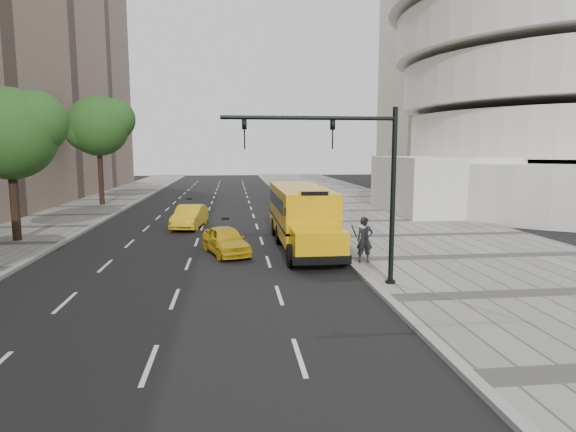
{
  "coord_description": "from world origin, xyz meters",
  "views": [
    {
      "loc": [
        0.98,
        -25.85,
        4.92
      ],
      "look_at": [
        3.5,
        -4.0,
        1.9
      ],
      "focal_mm": 30.0,
      "sensor_mm": 36.0,
      "label": 1
    }
  ],
  "objects": [
    {
      "name": "tree_b",
      "position": [
        -10.41,
        0.91,
        5.81
      ],
      "size": [
        5.37,
        4.77,
        8.16
      ],
      "color": "black",
      "rests_on": "ground"
    },
    {
      "name": "guggenheim",
      "position": [
        29.37,
        18.51,
        13.58
      ],
      "size": [
        33.2,
        42.2,
        35.0
      ],
      "color": "white",
      "rests_on": "ground"
    },
    {
      "name": "tree_c",
      "position": [
        -10.4,
        17.97,
        7.03
      ],
      "size": [
        5.81,
        5.17,
        9.58
      ],
      "color": "black",
      "rests_on": "ground"
    },
    {
      "name": "curb_museum",
      "position": [
        6.0,
        0.0,
        0.07
      ],
      "size": [
        0.3,
        140.0,
        0.15
      ],
      "primitive_type": "cube",
      "color": "gray",
      "rests_on": "ground"
    },
    {
      "name": "traffic_signal",
      "position": [
        5.19,
        -9.48,
        4.09
      ],
      "size": [
        6.18,
        0.36,
        6.4
      ],
      "color": "black",
      "rests_on": "ground"
    },
    {
      "name": "taxi_far",
      "position": [
        -1.77,
        4.91,
        0.72
      ],
      "size": [
        2.14,
        4.57,
        1.45
      ],
      "primitive_type": "imported",
      "rotation": [
        0.0,
        0.0,
        -0.14
      ],
      "color": "gold",
      "rests_on": "ground"
    },
    {
      "name": "pedestrian",
      "position": [
        6.53,
        -6.23,
        1.13
      ],
      "size": [
        0.72,
        0.47,
        1.96
      ],
      "primitive_type": "imported",
      "rotation": [
        0.0,
        0.0,
        0.01
      ],
      "color": "black",
      "rests_on": "sidewalk_museum"
    },
    {
      "name": "curb_far",
      "position": [
        -8.0,
        0.0,
        0.07
      ],
      "size": [
        0.3,
        140.0,
        0.15
      ],
      "primitive_type": "cube",
      "color": "gray",
      "rests_on": "ground"
    },
    {
      "name": "sidewalk_museum",
      "position": [
        12.0,
        0.0,
        0.07
      ],
      "size": [
        12.0,
        140.0,
        0.15
      ],
      "primitive_type": "cube",
      "color": "gray",
      "rests_on": "ground"
    },
    {
      "name": "sidewalk_far",
      "position": [
        -11.0,
        0.0,
        0.07
      ],
      "size": [
        6.0,
        140.0,
        0.15
      ],
      "primitive_type": "cube",
      "color": "gray",
      "rests_on": "ground"
    },
    {
      "name": "ground",
      "position": [
        0.0,
        0.0,
        0.0
      ],
      "size": [
        140.0,
        140.0,
        0.0
      ],
      "primitive_type": "plane",
      "color": "black",
      "rests_on": "ground"
    },
    {
      "name": "school_bus",
      "position": [
        4.5,
        -1.22,
        1.76
      ],
      "size": [
        2.96,
        11.56,
        3.19
      ],
      "color": "#DCA009",
      "rests_on": "ground"
    },
    {
      "name": "taxi_near",
      "position": [
        0.61,
        -3.2,
        0.66
      ],
      "size": [
        2.67,
        4.19,
        1.33
      ],
      "primitive_type": "imported",
      "rotation": [
        0.0,
        0.0,
        0.31
      ],
      "color": "gold",
      "rests_on": "ground"
    }
  ]
}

